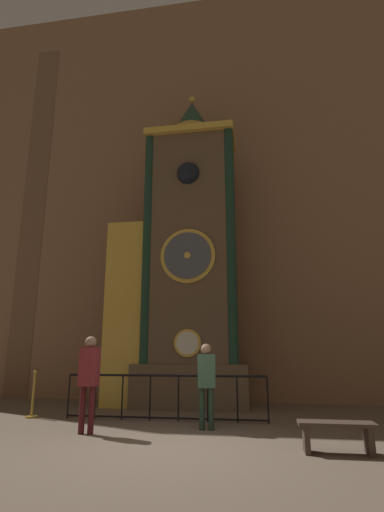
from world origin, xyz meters
The scene contains 8 objects.
ground_plane centered at (0.00, 0.00, 0.00)m, with size 28.00×28.00×0.00m, color brown.
cathedral_back_wall centered at (-0.09, 6.41, 7.49)m, with size 24.00×0.32×14.99m.
clock_tower centered at (-0.75, 4.89, 3.99)m, with size 4.03×1.80×9.68m.
railing_fence centered at (-0.67, 2.59, 0.54)m, with size 4.54×0.05×0.97m.
visitor_near centered at (-1.72, 0.89, 1.05)m, with size 0.34×0.22×1.75m.
visitor_far centered at (0.40, 1.65, 0.97)m, with size 0.38×0.28×1.62m.
stanchion_post centered at (-3.77, 2.53, 0.34)m, with size 0.28×0.28×1.04m.
visitor_bench centered at (2.54, 0.11, 0.30)m, with size 1.10×0.40×0.44m.
Camera 1 is at (1.48, -6.48, 1.41)m, focal length 28.00 mm.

